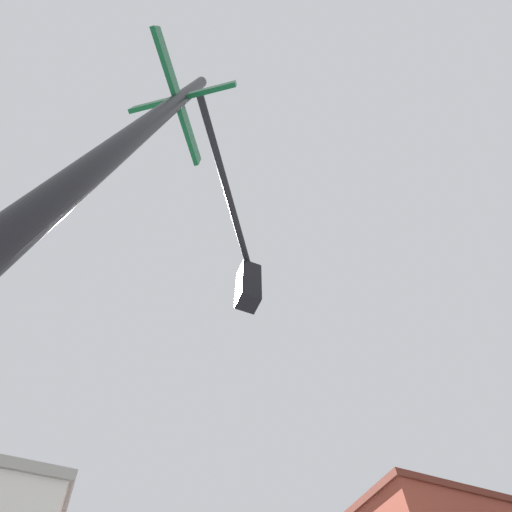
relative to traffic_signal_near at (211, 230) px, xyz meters
The scene contains 1 object.
traffic_signal_near is the anchor object (origin of this frame).
Camera 1 is at (-6.91, -7.88, 1.46)m, focal length 24.99 mm.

